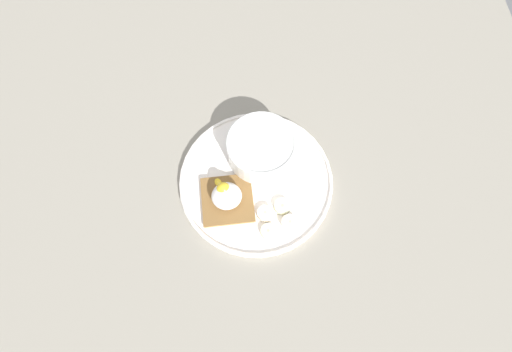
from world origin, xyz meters
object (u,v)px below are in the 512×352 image
(toast_slice, at_px, (227,200))
(banana_slice_left, at_px, (265,213))
(poached_egg, at_px, (226,195))
(banana_slice_back, at_px, (282,206))
(oatmeal_bowl, at_px, (261,149))
(banana_slice_right, at_px, (268,231))
(banana_slice_front, at_px, (290,223))

(toast_slice, relative_size, banana_slice_left, 2.33)
(poached_egg, distance_m, banana_slice_back, 0.10)
(oatmeal_bowl, height_order, banana_slice_right, oatmeal_bowl)
(poached_egg, xyz_separation_m, banana_slice_right, (-0.07, 0.06, -0.02))
(oatmeal_bowl, bearing_deg, toast_slice, 51.99)
(banana_slice_right, bearing_deg, poached_egg, -42.37)
(banana_slice_front, bearing_deg, oatmeal_bowl, -73.05)
(banana_slice_left, bearing_deg, banana_slice_front, 154.12)
(oatmeal_bowl, bearing_deg, banana_slice_front, 106.95)
(oatmeal_bowl, relative_size, banana_slice_left, 3.04)
(oatmeal_bowl, bearing_deg, poached_egg, 51.14)
(poached_egg, bearing_deg, oatmeal_bowl, -128.86)
(banana_slice_left, distance_m, banana_slice_right, 0.03)
(oatmeal_bowl, distance_m, banana_slice_left, 0.12)
(oatmeal_bowl, height_order, banana_slice_front, oatmeal_bowl)
(banana_slice_left, height_order, banana_slice_back, banana_slice_left)
(banana_slice_back, bearing_deg, oatmeal_bowl, -73.40)
(banana_slice_front, relative_size, banana_slice_left, 0.99)
(oatmeal_bowl, distance_m, banana_slice_front, 0.14)
(toast_slice, bearing_deg, banana_slice_back, 169.55)
(banana_slice_back, bearing_deg, banana_slice_right, 57.07)
(poached_egg, height_order, banana_slice_front, poached_egg)
(toast_slice, bearing_deg, oatmeal_bowl, -128.01)
(oatmeal_bowl, relative_size, banana_slice_back, 2.96)
(banana_slice_back, bearing_deg, poached_egg, -11.28)
(toast_slice, xyz_separation_m, banana_slice_front, (-0.11, 0.05, 0.00))
(toast_slice, bearing_deg, banana_slice_right, 138.06)
(poached_egg, distance_m, banana_slice_left, 0.08)
(banana_slice_front, relative_size, banana_slice_back, 0.96)
(toast_slice, distance_m, poached_egg, 0.02)
(banana_slice_back, height_order, banana_slice_right, same)
(banana_slice_left, xyz_separation_m, banana_slice_right, (-0.00, 0.03, -0.00))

